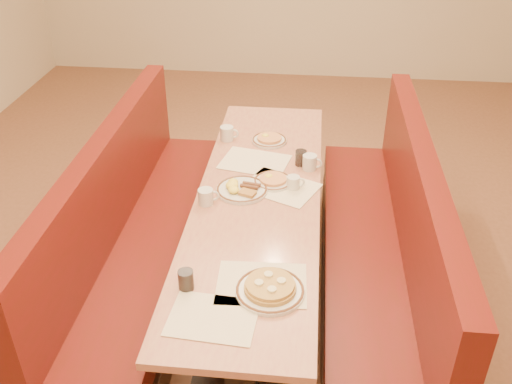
# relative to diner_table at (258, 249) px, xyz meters

# --- Properties ---
(ground) EXTENTS (8.00, 8.00, 0.00)m
(ground) POSITION_rel_diner_table_xyz_m (0.00, 0.00, -0.37)
(ground) COLOR #9E6647
(ground) RESTS_ON ground
(diner_table) EXTENTS (0.70, 2.50, 0.75)m
(diner_table) POSITION_rel_diner_table_xyz_m (0.00, 0.00, 0.00)
(diner_table) COLOR black
(diner_table) RESTS_ON ground
(booth_left) EXTENTS (0.55, 2.50, 1.05)m
(booth_left) POSITION_rel_diner_table_xyz_m (-0.73, 0.00, -0.01)
(booth_left) COLOR #4C3326
(booth_left) RESTS_ON ground
(booth_right) EXTENTS (0.55, 2.50, 1.05)m
(booth_right) POSITION_rel_diner_table_xyz_m (0.73, 0.00, -0.01)
(booth_right) COLOR #4C3326
(booth_right) RESTS_ON ground
(placemat_near_left) EXTENTS (0.39, 0.30, 0.00)m
(placemat_near_left) POSITION_rel_diner_table_xyz_m (-0.09, -0.98, 0.38)
(placemat_near_left) COLOR #FFF4C7
(placemat_near_left) RESTS_ON diner_table
(placemat_near_right) EXTENTS (0.42, 0.32, 0.00)m
(placemat_near_right) POSITION_rel_diner_table_xyz_m (0.09, -0.74, 0.38)
(placemat_near_right) COLOR #FFF4C7
(placemat_near_right) RESTS_ON diner_table
(placemat_far_left) EXTENTS (0.46, 0.38, 0.00)m
(placemat_far_left) POSITION_rel_diner_table_xyz_m (-0.06, 0.40, 0.38)
(placemat_far_left) COLOR #FFF4C7
(placemat_far_left) RESTS_ON diner_table
(placemat_far_right) EXTENTS (0.49, 0.44, 0.00)m
(placemat_far_right) POSITION_rel_diner_table_xyz_m (0.12, 0.11, 0.38)
(placemat_far_right) COLOR #FFF4C7
(placemat_far_right) RESTS_ON diner_table
(pancake_plate) EXTENTS (0.31, 0.31, 0.07)m
(pancake_plate) POSITION_rel_diner_table_xyz_m (0.13, -0.79, 0.40)
(pancake_plate) COLOR beige
(pancake_plate) RESTS_ON diner_table
(eggs_plate) EXTENTS (0.30, 0.30, 0.06)m
(eggs_plate) POSITION_rel_diner_table_xyz_m (-0.10, 0.04, 0.39)
(eggs_plate) COLOR beige
(eggs_plate) RESTS_ON diner_table
(extra_plate_mid) EXTENTS (0.23, 0.23, 0.05)m
(extra_plate_mid) POSITION_rel_diner_table_xyz_m (0.07, 0.16, 0.39)
(extra_plate_mid) COLOR beige
(extra_plate_mid) RESTS_ON diner_table
(extra_plate_far) EXTENTS (0.23, 0.23, 0.05)m
(extra_plate_far) POSITION_rel_diner_table_xyz_m (0.00, 0.69, 0.39)
(extra_plate_far) COLOR beige
(extra_plate_far) RESTS_ON diner_table
(coffee_mug_a) EXTENTS (0.11, 0.07, 0.08)m
(coffee_mug_a) POSITION_rel_diner_table_xyz_m (0.20, 0.11, 0.42)
(coffee_mug_a) COLOR beige
(coffee_mug_a) RESTS_ON diner_table
(coffee_mug_b) EXTENTS (0.12, 0.08, 0.09)m
(coffee_mug_b) POSITION_rel_diner_table_xyz_m (-0.28, -0.10, 0.42)
(coffee_mug_b) COLOR beige
(coffee_mug_b) RESTS_ON diner_table
(coffee_mug_c) EXTENTS (0.12, 0.09, 0.09)m
(coffee_mug_c) POSITION_rel_diner_table_xyz_m (0.28, 0.35, 0.42)
(coffee_mug_c) COLOR beige
(coffee_mug_c) RESTS_ON diner_table
(coffee_mug_d) EXTENTS (0.13, 0.09, 0.09)m
(coffee_mug_d) POSITION_rel_diner_table_xyz_m (-0.28, 0.69, 0.42)
(coffee_mug_d) COLOR beige
(coffee_mug_d) RESTS_ON diner_table
(soda_tumbler_near) EXTENTS (0.07, 0.07, 0.10)m
(soda_tumbler_near) POSITION_rel_diner_table_xyz_m (-0.24, -0.80, 0.42)
(soda_tumbler_near) COLOR black
(soda_tumbler_near) RESTS_ON diner_table
(soda_tumbler_mid) EXTENTS (0.07, 0.07, 0.10)m
(soda_tumbler_mid) POSITION_rel_diner_table_xyz_m (0.23, 0.40, 0.42)
(soda_tumbler_mid) COLOR black
(soda_tumbler_mid) RESTS_ON diner_table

